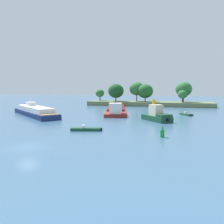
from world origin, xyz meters
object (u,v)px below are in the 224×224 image
Objects in this scene: small_motorboat at (186,114)px; channel_buoy_green at (162,132)px; fishing_skiff at (86,129)px; tugboat at (157,115)px; white_riverboat at (35,111)px; cargo_barge at (116,108)px.

small_motorboat is 32.36m from channel_buoy_green.
small_motorboat is 35.32m from fishing_skiff.
fishing_skiff is at bearing 172.19° from channel_buoy_green.
tugboat is at bearing -117.35° from small_motorboat.
white_riverboat is 0.58× the size of cargo_barge.
small_motorboat is (40.92, 12.60, -0.94)m from white_riverboat.
tugboat is at bearing 55.39° from fishing_skiff.
cargo_barge reaches higher than tugboat.
cargo_barge is at bearing 114.76° from channel_buoy_green.
fishing_skiff is 3.03× the size of channel_buoy_green.
channel_buoy_green is (36.28, -19.42, -0.39)m from white_riverboat.
white_riverboat is 26.83m from cargo_barge.
small_motorboat is at bearing 17.11° from white_riverboat.
fishing_skiff is at bearing -121.44° from small_motorboat.
fishing_skiff is (22.50, -17.53, -0.91)m from white_riverboat.
tugboat is 0.21× the size of cargo_barge.
channel_buoy_green is (-4.64, -32.02, 0.55)m from small_motorboat.
small_motorboat is at bearing -17.30° from cargo_barge.
cargo_barge reaches higher than channel_buoy_green.
cargo_barge is at bearing 47.12° from white_riverboat.
white_riverboat is 5.39× the size of small_motorboat.
channel_buoy_green reaches higher than small_motorboat.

